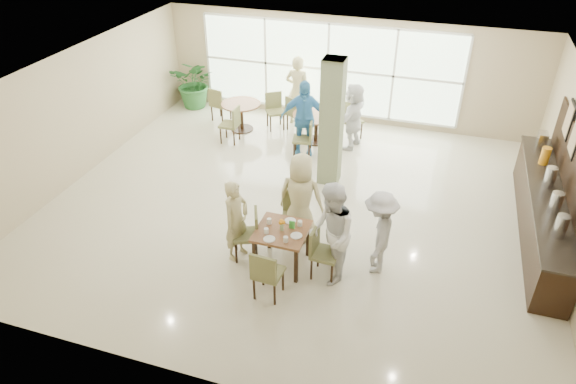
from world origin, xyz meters
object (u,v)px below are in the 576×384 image
(teen_far, at_px, (301,198))
(adult_a, at_px, (304,119))
(buffet_counter, at_px, (544,209))
(teen_right, at_px, (331,234))
(teen_standing, at_px, (379,233))
(adult_standing, at_px, (298,91))
(adult_b, at_px, (353,116))
(potted_plant, at_px, (195,83))
(teen_left, at_px, (236,221))
(round_table_right, at_px, (316,120))
(main_table, at_px, (282,235))
(round_table_left, at_px, (241,110))

(teen_far, relative_size, adult_a, 0.93)
(buffet_counter, relative_size, teen_far, 2.69)
(buffet_counter, relative_size, teen_right, 2.56)
(teen_standing, bearing_deg, adult_standing, -153.12)
(buffet_counter, bearing_deg, adult_a, 161.81)
(teen_standing, relative_size, adult_b, 0.94)
(potted_plant, height_order, adult_b, adult_b)
(teen_left, bearing_deg, teen_right, -75.07)
(round_table_right, relative_size, teen_right, 0.65)
(teen_left, height_order, teen_right, teen_right)
(potted_plant, bearing_deg, main_table, -52.34)
(round_table_right, bearing_deg, adult_b, -0.60)
(adult_a, bearing_deg, teen_far, -87.41)
(teen_left, distance_m, teen_right, 1.71)
(potted_plant, relative_size, teen_left, 0.94)
(round_table_left, height_order, teen_far, teen_far)
(buffet_counter, xyz_separation_m, adult_a, (-5.20, 1.71, 0.39))
(round_table_right, bearing_deg, teen_left, -91.75)
(teen_far, height_order, teen_right, teen_right)
(potted_plant, xyz_separation_m, adult_b, (4.82, -1.11, 0.10))
(potted_plant, distance_m, teen_left, 7.02)
(teen_far, xyz_separation_m, teen_right, (0.80, -0.95, 0.04))
(round_table_left, height_order, buffet_counter, buffet_counter)
(teen_right, height_order, adult_b, teen_right)
(round_table_left, bearing_deg, adult_b, -1.49)
(teen_right, xyz_separation_m, teen_standing, (0.72, 0.46, -0.14))
(teen_standing, height_order, adult_a, adult_a)
(buffet_counter, relative_size, adult_standing, 2.50)
(buffet_counter, distance_m, adult_b, 4.84)
(main_table, bearing_deg, buffet_counter, 28.25)
(teen_left, distance_m, adult_a, 4.08)
(round_table_right, height_order, teen_far, teen_far)
(adult_standing, bearing_deg, buffet_counter, 153.36)
(round_table_left, bearing_deg, adult_a, -23.14)
(buffet_counter, xyz_separation_m, adult_b, (-4.16, 2.46, 0.28))
(round_table_right, distance_m, teen_far, 4.04)
(round_table_right, relative_size, teen_far, 0.68)
(round_table_left, relative_size, teen_left, 0.67)
(teen_right, bearing_deg, adult_b, 166.01)
(adult_a, bearing_deg, main_table, -91.60)
(teen_left, xyz_separation_m, teen_far, (0.91, 0.89, 0.11))
(round_table_left, xyz_separation_m, adult_b, (2.99, -0.08, 0.27))
(round_table_left, xyz_separation_m, buffet_counter, (7.15, -2.54, -0.01))
(main_table, bearing_deg, round_table_left, 119.28)
(round_table_right, height_order, adult_a, adult_a)
(round_table_left, distance_m, adult_standing, 1.59)
(teen_far, distance_m, adult_b, 3.95)
(teen_standing, bearing_deg, potted_plant, -134.72)
(potted_plant, height_order, teen_far, teen_far)
(round_table_left, relative_size, potted_plant, 0.71)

